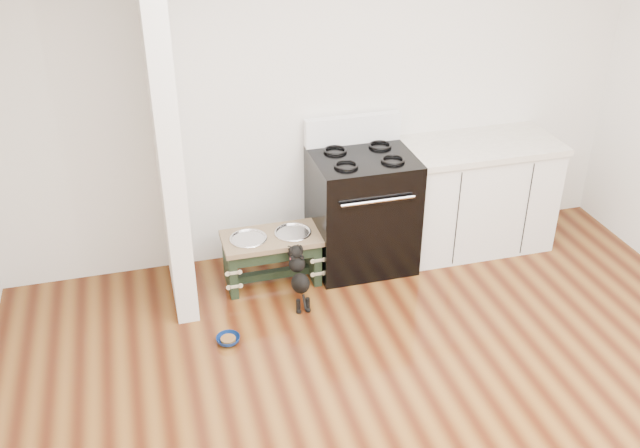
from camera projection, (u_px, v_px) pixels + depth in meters
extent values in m
plane|color=silver|center=(319.00, 89.00, 5.33)|extent=(5.00, 0.00, 5.00)
cube|color=silver|center=(164.00, 124.00, 4.72)|extent=(0.15, 0.80, 2.70)
cube|color=black|center=(362.00, 211.00, 5.54)|extent=(0.76, 0.65, 0.92)
cube|color=black|center=(375.00, 237.00, 5.31)|extent=(0.58, 0.02, 0.50)
cylinder|color=silver|center=(378.00, 201.00, 5.12)|extent=(0.56, 0.02, 0.02)
cube|color=white|center=(353.00, 129.00, 5.49)|extent=(0.76, 0.08, 0.22)
torus|color=black|center=(346.00, 165.00, 5.15)|extent=(0.18, 0.18, 0.02)
torus|color=black|center=(393.00, 160.00, 5.23)|extent=(0.18, 0.18, 0.02)
torus|color=black|center=(335.00, 150.00, 5.38)|extent=(0.18, 0.18, 0.02)
torus|color=black|center=(380.00, 145.00, 5.47)|extent=(0.18, 0.18, 0.02)
cube|color=silver|center=(475.00, 197.00, 5.80)|extent=(1.20, 0.60, 0.86)
cube|color=#BBAFA0|center=(481.00, 146.00, 5.58)|extent=(1.24, 0.64, 0.05)
cube|color=black|center=(484.00, 253.00, 5.77)|extent=(1.20, 0.06, 0.10)
cube|color=black|center=(230.00, 267.00, 5.35)|extent=(0.06, 0.35, 0.36)
cube|color=black|center=(312.00, 255.00, 5.50)|extent=(0.06, 0.35, 0.36)
cube|color=black|center=(276.00, 257.00, 5.22)|extent=(0.58, 0.03, 0.09)
cube|color=black|center=(272.00, 274.00, 5.48)|extent=(0.58, 0.06, 0.06)
cube|color=brown|center=(271.00, 238.00, 5.33)|extent=(0.73, 0.39, 0.04)
cylinder|color=silver|center=(249.00, 241.00, 5.29)|extent=(0.25, 0.25, 0.04)
cylinder|color=silver|center=(293.00, 235.00, 5.37)|extent=(0.25, 0.25, 0.04)
torus|color=silver|center=(248.00, 238.00, 5.27)|extent=(0.28, 0.28, 0.02)
torus|color=silver|center=(293.00, 232.00, 5.35)|extent=(0.28, 0.28, 0.02)
cylinder|color=black|center=(298.00, 306.00, 5.13)|extent=(0.03, 0.03, 0.11)
cylinder|color=black|center=(308.00, 304.00, 5.15)|extent=(0.03, 0.03, 0.11)
sphere|color=black|center=(299.00, 312.00, 5.14)|extent=(0.04, 0.04, 0.04)
sphere|color=black|center=(308.00, 310.00, 5.16)|extent=(0.04, 0.04, 0.04)
ellipsoid|color=black|center=(300.00, 283.00, 5.13)|extent=(0.13, 0.30, 0.26)
sphere|color=black|center=(297.00, 264.00, 5.15)|extent=(0.12, 0.12, 0.12)
sphere|color=black|center=(296.00, 252.00, 5.14)|extent=(0.10, 0.10, 0.10)
sphere|color=black|center=(289.00, 248.00, 5.20)|extent=(0.04, 0.04, 0.04)
sphere|color=black|center=(298.00, 247.00, 5.21)|extent=(0.04, 0.04, 0.04)
cylinder|color=black|center=(304.00, 302.00, 5.07)|extent=(0.02, 0.08, 0.10)
torus|color=#E1424F|center=(296.00, 258.00, 5.15)|extent=(0.10, 0.06, 0.09)
imported|color=navy|center=(228.00, 340.00, 4.84)|extent=(0.18, 0.18, 0.05)
cylinder|color=brown|center=(228.00, 339.00, 4.84)|extent=(0.10, 0.10, 0.02)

